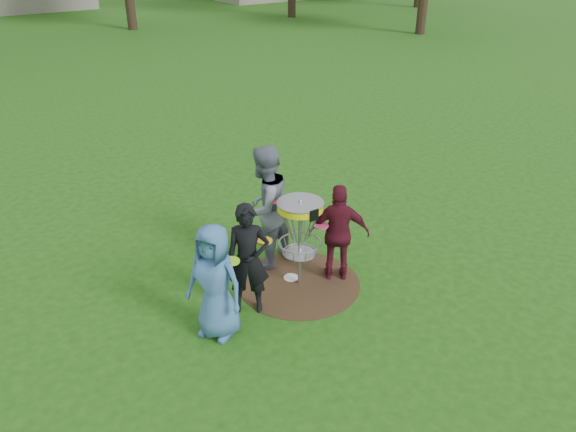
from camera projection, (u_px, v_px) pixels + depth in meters
ground at (299, 283)px, 8.33m from camera, size 100.00×100.00×0.00m
dirt_patch at (299, 283)px, 8.33m from camera, size 1.80×1.80×0.01m
player_blue at (215, 282)px, 6.97m from camera, size 0.82×0.92×1.58m
player_black at (248, 260)px, 7.42m from camera, size 0.69×0.63×1.59m
player_grey at (264, 207)px, 8.40m from camera, size 1.11×0.97×1.94m
player_maroon at (339, 233)px, 8.13m from camera, size 0.94×0.82×1.52m
disc_on_grass at (291, 278)px, 8.45m from camera, size 0.22×0.22×0.02m
disc_golf_basket at (300, 223)px, 7.86m from camera, size 0.66×0.67×1.38m
held_discs at (275, 231)px, 7.67m from camera, size 1.77×0.98×0.28m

